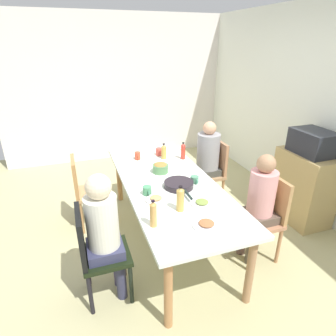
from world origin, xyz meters
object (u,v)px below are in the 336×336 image
at_px(dining_table, 168,187).
at_px(cup_3, 195,179).
at_px(person_3, 105,228).
at_px(person_2, 259,201).
at_px(bottle_2, 153,214).
at_px(chair_3, 96,250).
at_px(serving_pan, 179,185).
at_px(cup_2, 159,152).
at_px(cup_1, 147,191).
at_px(bottle_1, 183,151).
at_px(microwave, 313,142).
at_px(bottle_0, 164,152).
at_px(plate_2, 156,199).
at_px(bowl_0, 160,168).
at_px(plate_0, 206,224).
at_px(person_0, 207,157).
at_px(plate_1, 202,203).
at_px(chair_0, 212,169).
at_px(bottle_3, 180,199).
at_px(side_cabinet, 303,187).
at_px(chair_2, 265,214).
at_px(chair_1, 85,188).

xyz_separation_m(dining_table, cup_3, (0.13, 0.25, 0.11)).
bearing_deg(person_3, person_2, 90.00).
bearing_deg(bottle_2, chair_3, -107.54).
distance_m(dining_table, serving_pan, 0.21).
distance_m(person_2, cup_2, 1.47).
bearing_deg(chair_3, bottle_2, 72.46).
height_order(person_2, cup_1, person_2).
relative_size(bottle_1, microwave, 0.46).
distance_m(person_3, cup_1, 0.60).
height_order(dining_table, bottle_0, bottle_0).
bearing_deg(person_2, plate_2, -103.24).
distance_m(cup_3, bottle_0, 0.76).
xyz_separation_m(dining_table, person_2, (0.58, 0.75, 0.00)).
bearing_deg(bottle_0, bowl_0, -23.58).
relative_size(dining_table, person_3, 1.94).
bearing_deg(person_3, plate_0, 69.76).
bearing_deg(person_3, person_0, 127.79).
bearing_deg(person_0, plate_1, -28.37).
distance_m(chair_3, microwave, 2.68).
relative_size(chair_0, bottle_2, 3.76).
bearing_deg(person_0, plate_2, -46.78).
xyz_separation_m(cup_1, cup_3, (-0.09, 0.54, -0.01)).
relative_size(person_0, bottle_2, 4.98).
relative_size(person_3, serving_pan, 2.50).
bearing_deg(bottle_3, chair_0, 141.41).
bearing_deg(bottle_2, cup_1, 170.39).
xyz_separation_m(dining_table, plate_1, (0.56, 0.14, 0.09)).
height_order(chair_0, plate_1, chair_0).
relative_size(person_3, cup_3, 9.79).
height_order(chair_0, side_cabinet, same).
height_order(person_2, serving_pan, person_2).
bearing_deg(cup_2, bottle_3, -9.45).
bearing_deg(person_3, plate_2, 114.52).
bearing_deg(person_0, cup_3, -35.10).
relative_size(chair_2, bowl_0, 5.04).
relative_size(person_0, plate_2, 5.94).
bearing_deg(person_0, chair_2, 4.45).
height_order(chair_3, serving_pan, chair_3).
relative_size(plate_2, bottle_2, 0.84).
xyz_separation_m(person_2, serving_pan, (-0.41, -0.69, 0.10)).
xyz_separation_m(chair_1, person_3, (1.17, 0.09, 0.20)).
bearing_deg(person_3, cup_1, 128.45).
bearing_deg(bottle_3, chair_1, -147.11).
relative_size(person_0, person_2, 1.02).
bearing_deg(plate_1, cup_2, -179.80).
xyz_separation_m(dining_table, cup_2, (-0.75, 0.13, 0.12)).
bearing_deg(cup_3, serving_pan, -76.77).
distance_m(chair_1, person_3, 1.19).
bearing_deg(cup_1, chair_3, -56.48).
bearing_deg(dining_table, bottle_2, -27.17).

